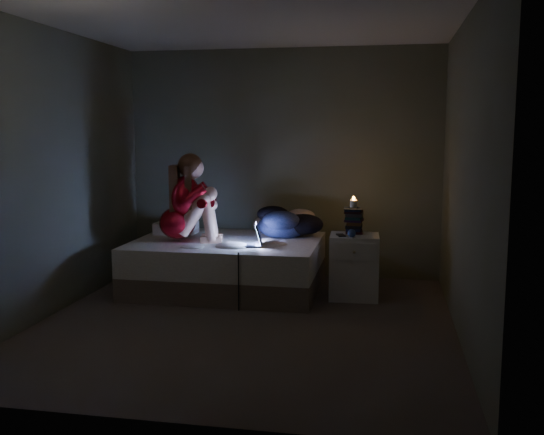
% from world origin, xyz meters
% --- Properties ---
extents(floor, '(3.60, 3.80, 0.02)m').
position_xyz_m(floor, '(0.00, 0.00, -0.01)').
color(floor, '#4F4844').
rests_on(floor, ground).
extents(ceiling, '(3.60, 3.80, 0.02)m').
position_xyz_m(ceiling, '(0.00, 0.00, 2.61)').
color(ceiling, silver).
rests_on(ceiling, ground).
extents(wall_back, '(3.60, 0.02, 2.60)m').
position_xyz_m(wall_back, '(0.00, 1.91, 1.30)').
color(wall_back, '#5E6057').
rests_on(wall_back, ground).
extents(wall_front, '(3.60, 0.02, 2.60)m').
position_xyz_m(wall_front, '(0.00, -1.91, 1.30)').
color(wall_front, '#5E6057').
rests_on(wall_front, ground).
extents(wall_left, '(0.02, 3.80, 2.60)m').
position_xyz_m(wall_left, '(-1.81, 0.00, 1.30)').
color(wall_left, '#5E6057').
rests_on(wall_left, ground).
extents(wall_right, '(0.02, 3.80, 2.60)m').
position_xyz_m(wall_right, '(1.81, 0.00, 1.30)').
color(wall_right, '#5E6057').
rests_on(wall_right, ground).
extents(bed, '(1.93, 1.45, 0.53)m').
position_xyz_m(bed, '(-0.45, 1.10, 0.27)').
color(bed, '#B6B4B0').
rests_on(bed, ground).
extents(pillow, '(0.44, 0.31, 0.13)m').
position_xyz_m(pillow, '(-1.12, 1.40, 0.60)').
color(pillow, white).
rests_on(pillow, bed).
extents(woman, '(0.64, 0.49, 0.92)m').
position_xyz_m(woman, '(-0.94, 0.93, 0.99)').
color(woman, maroon).
rests_on(woman, bed).
extents(laptop, '(0.39, 0.31, 0.24)m').
position_xyz_m(laptop, '(-0.20, 0.81, 0.65)').
color(laptop, black).
rests_on(laptop, bed).
extents(clothes_pile, '(0.68, 0.60, 0.35)m').
position_xyz_m(clothes_pile, '(0.09, 1.43, 0.71)').
color(clothes_pile, '#10254D').
rests_on(clothes_pile, bed).
extents(nightstand, '(0.50, 0.45, 0.64)m').
position_xyz_m(nightstand, '(0.89, 1.02, 0.32)').
color(nightstand, silver).
rests_on(nightstand, ground).
extents(book_stack, '(0.19, 0.25, 0.28)m').
position_xyz_m(book_stack, '(0.87, 1.11, 0.79)').
color(book_stack, black).
rests_on(book_stack, nightstand).
extents(candle, '(0.07, 0.07, 0.08)m').
position_xyz_m(candle, '(0.87, 1.11, 0.97)').
color(candle, beige).
rests_on(candle, book_stack).
extents(phone, '(0.11, 0.15, 0.01)m').
position_xyz_m(phone, '(0.75, 0.94, 0.65)').
color(phone, black).
rests_on(phone, nightstand).
extents(blue_orb, '(0.08, 0.08, 0.08)m').
position_xyz_m(blue_orb, '(0.86, 0.87, 0.68)').
color(blue_orb, navy).
rests_on(blue_orb, nightstand).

